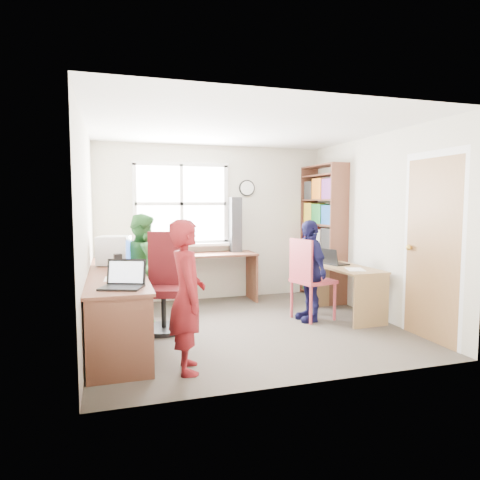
{
  "coord_description": "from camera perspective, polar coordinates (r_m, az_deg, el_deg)",
  "views": [
    {
      "loc": [
        -1.56,
        -4.86,
        1.52
      ],
      "look_at": [
        0.0,
        0.25,
        1.05
      ],
      "focal_mm": 32.0,
      "sensor_mm": 36.0,
      "label": 1
    }
  ],
  "objects": [
    {
      "name": "speaker_b",
      "position": [
        5.72,
        -15.87,
        -2.02
      ],
      "size": [
        0.09,
        0.09,
        0.18
      ],
      "rotation": [
        0.0,
        0.0,
        -0.03
      ],
      "color": "black",
      "rests_on": "l_desk"
    },
    {
      "name": "wooden_chair",
      "position": [
        5.6,
        9.1,
        -4.76
      ],
      "size": [
        0.55,
        0.55,
        1.06
      ],
      "rotation": [
        0.0,
        0.0,
        0.23
      ],
      "color": "#BF3F49",
      "rests_on": "ground"
    },
    {
      "name": "person_red",
      "position": [
        3.88,
        -7.06,
        -7.43
      ],
      "size": [
        0.36,
        0.52,
        1.37
      ],
      "primitive_type": "imported",
      "rotation": [
        0.0,
        0.0,
        1.5
      ],
      "color": "maroon",
      "rests_on": "ground"
    },
    {
      "name": "l_desk",
      "position": [
        4.7,
        -13.6,
        -8.19
      ],
      "size": [
        2.38,
        2.95,
        0.75
      ],
      "color": "brown",
      "rests_on": "ground"
    },
    {
      "name": "speaker_a",
      "position": [
        5.2,
        -15.96,
        -2.73
      ],
      "size": [
        0.1,
        0.1,
        0.17
      ],
      "rotation": [
        0.0,
        0.0,
        0.17
      ],
      "color": "black",
      "rests_on": "l_desk"
    },
    {
      "name": "cd_tower",
      "position": [
        6.65,
        -0.63,
        2.06
      ],
      "size": [
        0.18,
        0.16,
        0.85
      ],
      "rotation": [
        0.0,
        0.0,
        0.07
      ],
      "color": "black",
      "rests_on": "l_desk"
    },
    {
      "name": "paper_b",
      "position": [
        5.66,
        15.1,
        -3.8
      ],
      "size": [
        0.3,
        0.36,
        0.0
      ],
      "rotation": [
        0.0,
        0.0,
        -0.32
      ],
      "color": "white",
      "rests_on": "right_desk"
    },
    {
      "name": "bookshelf",
      "position": [
        6.86,
        10.97,
        0.6
      ],
      "size": [
        0.3,
        1.02,
        2.1
      ],
      "color": "brown",
      "rests_on": "ground"
    },
    {
      "name": "potted_plant",
      "position": [
        6.44,
        -7.81,
        -0.49
      ],
      "size": [
        0.19,
        0.16,
        0.31
      ],
      "primitive_type": "imported",
      "rotation": [
        0.0,
        0.0,
        0.11
      ],
      "color": "#296630",
      "rests_on": "l_desk"
    },
    {
      "name": "laptop_right",
      "position": [
        6.02,
        12.23,
        -2.73
      ],
      "size": [
        0.35,
        0.39,
        0.23
      ],
      "rotation": [
        0.0,
        0.0,
        1.84
      ],
      "color": "black",
      "rests_on": "right_desk"
    },
    {
      "name": "paper_a",
      "position": [
        4.51,
        -16.31,
        -4.97
      ],
      "size": [
        0.22,
        0.31,
        0.0
      ],
      "rotation": [
        0.0,
        0.0,
        -0.06
      ],
      "color": "white",
      "rests_on": "l_desk"
    },
    {
      "name": "laptop_left",
      "position": [
        4.03,
        -15.26,
        -5.3
      ],
      "size": [
        0.44,
        0.41,
        0.25
      ],
      "rotation": [
        0.0,
        0.0,
        -0.36
      ],
      "color": "black",
      "rests_on": "l_desk"
    },
    {
      "name": "crt_monitor",
      "position": [
        5.47,
        -16.47,
        -1.35
      ],
      "size": [
        0.43,
        0.41,
        0.36
      ],
      "rotation": [
        0.0,
        0.0,
        -0.26
      ],
      "color": "silver",
      "rests_on": "l_desk"
    },
    {
      "name": "game_box",
      "position": [
        6.31,
        11.08,
        -2.57
      ],
      "size": [
        0.31,
        0.31,
        0.06
      ],
      "rotation": [
        0.0,
        0.0,
        -0.04
      ],
      "color": "red",
      "rests_on": "right_desk"
    },
    {
      "name": "person_navy",
      "position": [
        5.57,
        9.22,
        -4.02
      ],
      "size": [
        0.32,
        0.76,
        1.3
      ],
      "primitive_type": "imported",
      "rotation": [
        0.0,
        0.0,
        -1.56
      ],
      "color": "#161544",
      "rests_on": "ground"
    },
    {
      "name": "right_desk",
      "position": [
        5.9,
        13.93,
        -5.24
      ],
      "size": [
        0.58,
        1.17,
        0.67
      ],
      "rotation": [
        0.0,
        0.0,
        0.04
      ],
      "color": "#9C7A4E",
      "rests_on": "ground"
    },
    {
      "name": "swivel_chair",
      "position": [
        5.2,
        -10.02,
        -6.35
      ],
      "size": [
        0.67,
        0.67,
        1.17
      ],
      "rotation": [
        0.0,
        0.0,
        -0.29
      ],
      "color": "black",
      "rests_on": "ground"
    },
    {
      "name": "person_green",
      "position": [
        5.65,
        -12.67,
        -3.54
      ],
      "size": [
        0.58,
        0.71,
        1.38
      ],
      "primitive_type": "imported",
      "rotation": [
        0.0,
        0.0,
        1.65
      ],
      "color": "#2E7330",
      "rests_on": "ground"
    },
    {
      "name": "room",
      "position": [
        5.21,
        0.61,
        1.7
      ],
      "size": [
        3.64,
        3.44,
        2.44
      ],
      "color": "#423A33",
      "rests_on": "ground"
    }
  ]
}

